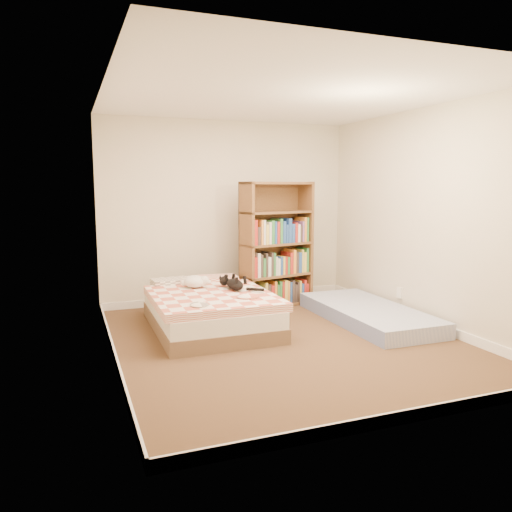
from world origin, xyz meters
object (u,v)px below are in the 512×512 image
object	(u,v)px
floor_mattress	(368,314)
black_cat	(234,284)
bed	(209,309)
bookshelf	(276,262)
white_dog	(196,281)

from	to	relation	value
floor_mattress	black_cat	bearing A→B (deg)	165.61
bed	bookshelf	bearing A→B (deg)	33.36
bed	floor_mattress	xyz separation A→B (m)	(1.87, -0.41, -0.13)
black_cat	white_dog	bearing A→B (deg)	128.44
bookshelf	black_cat	xyz separation A→B (m)	(-0.84, -0.74, -0.11)
floor_mattress	black_cat	distance (m)	1.66
bed	white_dog	size ratio (longest dim) A/B	5.27
bookshelf	bed	bearing A→B (deg)	-159.48
bookshelf	white_dog	world-z (taller)	bookshelf
bed	white_dog	world-z (taller)	white_dog
bed	black_cat	xyz separation A→B (m)	(0.31, 0.01, 0.27)
bookshelf	white_dog	bearing A→B (deg)	-170.78
bed	floor_mattress	size ratio (longest dim) A/B	0.91
black_cat	floor_mattress	bearing A→B (deg)	-34.33
floor_mattress	white_dog	xyz separation A→B (m)	(-1.96, 0.67, 0.41)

